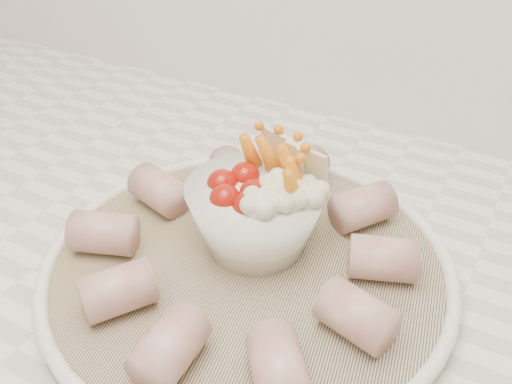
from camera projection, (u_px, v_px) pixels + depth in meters
The scene contains 3 objects.
serving_platter at pixel (248, 266), 0.49m from camera, with size 0.41×0.41×0.02m.
veggie_bowl at pixel (260, 210), 0.48m from camera, with size 0.12×0.12×0.10m.
cured_meat_rolls at pixel (247, 246), 0.48m from camera, with size 0.29×0.30×0.04m.
Camera 1 is at (0.13, 1.12, 1.26)m, focal length 40.00 mm.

